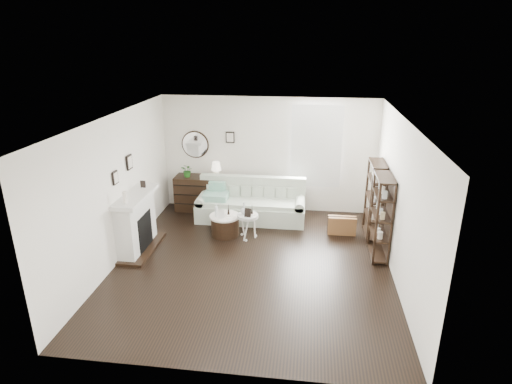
# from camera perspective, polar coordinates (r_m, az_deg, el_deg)

# --- Properties ---
(room) EXTENTS (5.50, 5.50, 5.50)m
(room) POSITION_cam_1_polar(r_m,az_deg,el_deg) (9.91, 5.90, 6.10)
(room) COLOR black
(room) RESTS_ON ground
(fireplace) EXTENTS (0.50, 1.40, 1.84)m
(fireplace) POSITION_cam_1_polar(r_m,az_deg,el_deg) (8.64, -15.61, -4.16)
(fireplace) COLOR silver
(fireplace) RESTS_ON ground
(shelf_unit_far) EXTENTS (0.30, 0.80, 1.60)m
(shelf_unit_far) POSITION_cam_1_polar(r_m,az_deg,el_deg) (9.15, 15.54, -0.98)
(shelf_unit_far) COLOR black
(shelf_unit_far) RESTS_ON ground
(shelf_unit_near) EXTENTS (0.30, 0.80, 1.60)m
(shelf_unit_near) POSITION_cam_1_polar(r_m,az_deg,el_deg) (8.32, 16.32, -3.21)
(shelf_unit_near) COLOR black
(shelf_unit_near) RESTS_ON ground
(sofa) EXTENTS (2.44, 0.85, 0.95)m
(sofa) POSITION_cam_1_polar(r_m,az_deg,el_deg) (9.79, -0.64, -1.86)
(sofa) COLOR #B1BDA9
(sofa) RESTS_ON ground
(quilt) EXTENTS (0.56, 0.46, 0.14)m
(quilt) POSITION_cam_1_polar(r_m,az_deg,el_deg) (9.73, -5.41, -0.56)
(quilt) COLOR #289364
(quilt) RESTS_ON sofa
(suitcase) EXTENTS (0.59, 0.20, 0.39)m
(suitcase) POSITION_cam_1_polar(r_m,az_deg,el_deg) (9.28, 11.38, -4.39)
(suitcase) COLOR olive
(suitcase) RESTS_ON ground
(dresser) EXTENTS (1.26, 0.54, 0.84)m
(dresser) POSITION_cam_1_polar(r_m,az_deg,el_deg) (10.35, -7.19, -0.16)
(dresser) COLOR black
(dresser) RESTS_ON ground
(table_lamp) EXTENTS (0.32, 0.32, 0.38)m
(table_lamp) POSITION_cam_1_polar(r_m,az_deg,el_deg) (10.07, -5.32, 2.98)
(table_lamp) COLOR white
(table_lamp) RESTS_ON dresser
(potted_plant) EXTENTS (0.34, 0.32, 0.31)m
(potted_plant) POSITION_cam_1_polar(r_m,az_deg,el_deg) (10.20, -9.11, 2.84)
(potted_plant) COLOR #22611B
(potted_plant) RESTS_ON dresser
(drum_table) EXTENTS (0.64, 0.64, 0.44)m
(drum_table) POSITION_cam_1_polar(r_m,az_deg,el_deg) (9.06, -4.15, -4.41)
(drum_table) COLOR black
(drum_table) RESTS_ON ground
(pedestal_table) EXTENTS (0.44, 0.44, 0.54)m
(pedestal_table) POSITION_cam_1_polar(r_m,az_deg,el_deg) (8.78, -1.12, -3.30)
(pedestal_table) COLOR white
(pedestal_table) RESTS_ON ground
(eiffel_drum) EXTENTS (0.14, 0.14, 0.21)m
(eiffel_drum) POSITION_cam_1_polar(r_m,az_deg,el_deg) (8.96, -3.70, -2.43)
(eiffel_drum) COLOR black
(eiffel_drum) RESTS_ON drum_table
(bottle_drum) EXTENTS (0.06, 0.06, 0.27)m
(bottle_drum) POSITION_cam_1_polar(r_m,az_deg,el_deg) (8.89, -5.31, -2.46)
(bottle_drum) COLOR silver
(bottle_drum) RESTS_ON drum_table
(card_frame_drum) EXTENTS (0.15, 0.08, 0.19)m
(card_frame_drum) POSITION_cam_1_polar(r_m,az_deg,el_deg) (8.80, -4.69, -2.96)
(card_frame_drum) COLOR white
(card_frame_drum) RESTS_ON drum_table
(eiffel_ped) EXTENTS (0.11, 0.11, 0.18)m
(eiffel_ped) POSITION_cam_1_polar(r_m,az_deg,el_deg) (8.75, -0.53, -2.45)
(eiffel_ped) COLOR black
(eiffel_ped) RESTS_ON pedestal_table
(flask_ped) EXTENTS (0.14, 0.14, 0.26)m
(flask_ped) POSITION_cam_1_polar(r_m,az_deg,el_deg) (8.74, -1.61, -2.17)
(flask_ped) COLOR silver
(flask_ped) RESTS_ON pedestal_table
(card_frame_ped) EXTENTS (0.14, 0.08, 0.18)m
(card_frame_ped) POSITION_cam_1_polar(r_m,az_deg,el_deg) (8.62, -1.11, -2.78)
(card_frame_ped) COLOR black
(card_frame_ped) RESTS_ON pedestal_table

